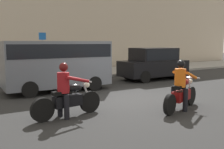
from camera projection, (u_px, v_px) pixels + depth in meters
The scene contains 8 objects.
ground_plane at pixel (130, 100), 9.43m from camera, with size 80.00×80.00×0.00m, color #252525.
sidewalk_slab at pixel (59, 74), 16.26m from camera, with size 40.00×4.40×0.14m, color gray.
building_facade at pixel (42, 0), 18.52m from camera, with size 40.00×1.40×10.36m, color #B7A893.
motorcycle_with_rider_orange_stripe at pixel (181, 89), 7.99m from camera, with size 2.11×1.00×1.58m.
motorcycle_with_rider_crimson at pixel (67, 95), 7.20m from camera, with size 2.16×0.73×1.56m.
parked_hatchback_black at pixel (154, 63), 14.49m from camera, with size 3.93×1.76×1.80m.
parked_van_slate_gray at pixel (57, 62), 11.11m from camera, with size 4.48×1.96×2.16m.
street_sign_post at pixel (43, 49), 15.96m from camera, with size 0.44×0.08×2.60m.
Camera 1 is at (-5.26, -7.62, 2.12)m, focal length 40.85 mm.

